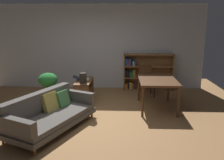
% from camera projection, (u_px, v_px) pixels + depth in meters
% --- Properties ---
extents(ground_plane, '(8.16, 8.16, 0.00)m').
position_uv_depth(ground_plane, '(87.00, 119.00, 5.32)').
color(ground_plane, '#9E7042').
extents(back_wall_panel, '(6.80, 0.10, 2.70)m').
position_uv_depth(back_wall_panel, '(98.00, 47.00, 7.62)').
color(back_wall_panel, silver).
rests_on(back_wall_panel, ground_plane).
extents(fabric_couch, '(1.61, 2.13, 0.73)m').
position_uv_depth(fabric_couch, '(49.00, 113.00, 4.79)').
color(fabric_couch, brown).
rests_on(fabric_couch, ground_plane).
extents(media_console, '(0.40, 1.03, 0.59)m').
position_uv_depth(media_console, '(84.00, 91.00, 6.47)').
color(media_console, brown).
rests_on(media_console, ground_plane).
extents(open_laptop, '(0.45, 0.30, 0.10)m').
position_uv_depth(open_laptop, '(82.00, 79.00, 6.50)').
color(open_laptop, silver).
rests_on(open_laptop, media_console).
extents(desk_speaker, '(0.19, 0.19, 0.26)m').
position_uv_depth(desk_speaker, '(83.00, 78.00, 6.10)').
color(desk_speaker, '#2D2823').
rests_on(desk_speaker, media_console).
extents(potted_floor_plant, '(0.51, 0.51, 0.83)m').
position_uv_depth(potted_floor_plant, '(48.00, 83.00, 6.23)').
color(potted_floor_plant, '#9E9389').
rests_on(potted_floor_plant, ground_plane).
extents(dining_table, '(0.91, 1.26, 0.76)m').
position_uv_depth(dining_table, '(157.00, 82.00, 5.82)').
color(dining_table, '#56351E').
rests_on(dining_table, ground_plane).
extents(dining_chair_near, '(0.46, 0.49, 0.91)m').
position_uv_depth(dining_chair_near, '(146.00, 78.00, 6.93)').
color(dining_chair_near, '#56351E').
rests_on(dining_chair_near, ground_plane).
extents(bookshelf, '(1.58, 0.29, 1.16)m').
position_uv_depth(bookshelf, '(145.00, 72.00, 7.58)').
color(bookshelf, olive).
rests_on(bookshelf, ground_plane).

